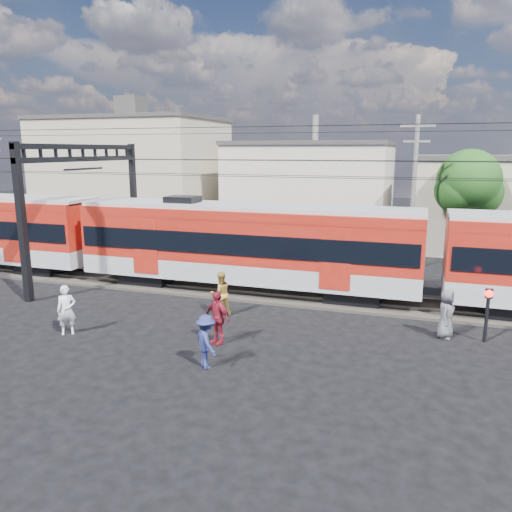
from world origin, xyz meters
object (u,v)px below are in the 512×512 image
Objects in this scene: commuter_train at (250,243)px; pedestrian_a at (67,310)px; pedestrian_c at (206,342)px; crossing_signal at (488,305)px.

pedestrian_a is at bearing -121.90° from commuter_train.
commuter_train is 29.35× the size of pedestrian_c.
crossing_signal reaches higher than pedestrian_a.
pedestrian_a is at bearing 32.94° from pedestrian_c.
crossing_signal is (14.51, 3.95, 0.44)m from pedestrian_a.
crossing_signal is at bearing -18.89° from commuter_train.
pedestrian_c is 0.88× the size of crossing_signal.
commuter_train is at bearing 161.11° from crossing_signal.
pedestrian_a is at bearing -164.79° from crossing_signal.
pedestrian_a is (-4.57, -7.35, -1.48)m from commuter_train.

